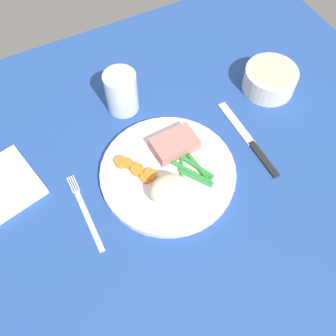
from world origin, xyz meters
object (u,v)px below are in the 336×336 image
(meat_portion, at_px, (174,144))
(napkin, at_px, (5,184))
(dinner_plate, at_px, (168,173))
(fork, at_px, (86,212))
(water_glass, at_px, (122,94))
(salad_bowl, at_px, (270,79))
(knife, at_px, (249,140))

(meat_portion, relative_size, napkin, 0.66)
(dinner_plate, bearing_deg, napkin, 157.29)
(fork, relative_size, napkin, 1.27)
(water_glass, bearing_deg, salad_bowl, -17.44)
(meat_portion, distance_m, fork, 0.21)
(salad_bowl, bearing_deg, knife, -138.93)
(water_glass, xyz_separation_m, napkin, (-0.28, -0.08, -0.03))
(water_glass, bearing_deg, knife, -46.04)
(salad_bowl, bearing_deg, fork, -167.84)
(dinner_plate, height_order, salad_bowl, salad_bowl)
(fork, xyz_separation_m, salad_bowl, (0.47, 0.10, 0.03))
(fork, xyz_separation_m, knife, (0.35, -0.00, -0.00))
(meat_portion, xyz_separation_m, salad_bowl, (0.27, 0.06, 0.00))
(meat_portion, xyz_separation_m, fork, (-0.20, -0.04, -0.03))
(salad_bowl, distance_m, napkin, 0.58)
(meat_portion, bearing_deg, salad_bowl, 12.32)
(water_glass, bearing_deg, dinner_plate, -87.78)
(dinner_plate, xyz_separation_m, water_glass, (-0.01, 0.20, 0.03))
(meat_portion, bearing_deg, dinner_plate, -130.60)
(napkin, bearing_deg, water_glass, 15.51)
(knife, bearing_deg, dinner_plate, 178.35)
(fork, height_order, water_glass, water_glass)
(dinner_plate, distance_m, fork, 0.17)
(water_glass, distance_m, salad_bowl, 0.32)
(water_glass, bearing_deg, napkin, -164.49)
(fork, bearing_deg, knife, -3.94)
(dinner_plate, height_order, water_glass, water_glass)
(knife, bearing_deg, meat_portion, 162.87)
(salad_bowl, bearing_deg, water_glass, 162.56)
(knife, xyz_separation_m, napkin, (-0.47, 0.12, 0.01))
(salad_bowl, height_order, napkin, salad_bowl)
(water_glass, height_order, napkin, water_glass)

